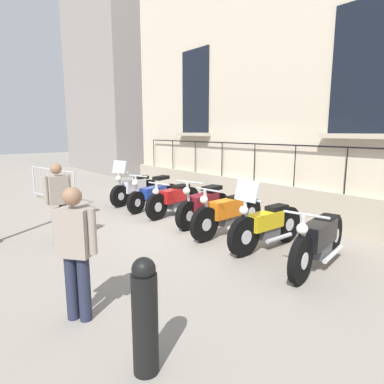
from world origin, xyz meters
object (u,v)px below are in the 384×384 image
motorcycle_maroon (204,206)px  crowd_barrier (52,184)px  motorcycle_white (135,189)px  motorcycle_orange (228,214)px  pedestrian_walking (58,199)px  bollard (145,316)px  pedestrian_standing (75,248)px  motorcycle_black (319,240)px  motorcycle_red (174,199)px  motorcycle_yellow (266,226)px  motorcycle_blue (154,194)px

motorcycle_maroon → crowd_barrier: 5.20m
motorcycle_white → motorcycle_orange: motorcycle_white is taller
pedestrian_walking → motorcycle_maroon: bearing=166.0°
bollard → pedestrian_standing: bearing=-83.0°
motorcycle_black → bollard: size_ratio=1.99×
motorcycle_red → motorcycle_orange: bearing=88.5°
bollard → pedestrian_walking: (-0.57, -4.16, 0.32)m
motorcycle_white → motorcycle_black: (0.14, 6.17, 0.03)m
motorcycle_orange → motorcycle_black: size_ratio=0.99×
motorcycle_maroon → bollard: size_ratio=1.73×
motorcycle_white → pedestrian_walking: bearing=38.1°
motorcycle_white → motorcycle_yellow: size_ratio=0.97×
motorcycle_white → motorcycle_yellow: motorcycle_white is taller
motorcycle_white → pedestrian_walking: 3.79m
crowd_barrier → bollard: bollard is taller
motorcycle_orange → pedestrian_standing: size_ratio=1.38×
motorcycle_maroon → bollard: bollard is taller
motorcycle_blue → pedestrian_standing: size_ratio=1.32×
motorcycle_white → motorcycle_yellow: (0.09, 5.08, 0.01)m
motorcycle_orange → bollard: size_ratio=1.97×
motorcycle_orange → motorcycle_yellow: bearing=85.1°
motorcycle_red → bollard: bearing=51.6°
motorcycle_red → bollard: bollard is taller
motorcycle_white → motorcycle_orange: size_ratio=0.88×
motorcycle_white → motorcycle_red: size_ratio=0.99×
motorcycle_white → motorcycle_blue: 0.97m
motorcycle_blue → motorcycle_orange: (0.08, 3.04, 0.04)m
motorcycle_blue → bollard: bearing=56.8°
motorcycle_red → motorcycle_black: bearing=87.4°
motorcycle_red → motorcycle_maroon: (-0.06, 1.13, 0.01)m
motorcycle_black → motorcycle_maroon: bearing=-94.6°
motorcycle_orange → motorcycle_red: bearing=-91.5°
motorcycle_yellow → motorcycle_black: bearing=87.4°
crowd_barrier → pedestrian_walking: size_ratio=1.57×
motorcycle_yellow → pedestrian_standing: pedestrian_standing is taller
motorcycle_black → pedestrian_standing: bearing=-14.7°
motorcycle_blue → motorcycle_yellow: (0.17, 4.12, 0.04)m
motorcycle_white → crowd_barrier: size_ratio=0.78×
pedestrian_standing → pedestrian_walking: size_ratio=1.00×
motorcycle_yellow → motorcycle_black: 1.09m
motorcycle_orange → pedestrian_standing: 3.92m
motorcycle_white → motorcycle_orange: (-0.01, 4.00, 0.02)m
motorcycle_white → motorcycle_black: motorcycle_white is taller
motorcycle_yellow → motorcycle_black: motorcycle_yellow is taller
motorcycle_orange → crowd_barrier: (1.91, -5.71, 0.12)m
bollard → motorcycle_orange: bearing=-144.9°
motorcycle_red → motorcycle_maroon: 1.13m
motorcycle_orange → pedestrian_walking: bearing=-29.5°
motorcycle_maroon → motorcycle_blue: bearing=-89.3°
pedestrian_standing → motorcycle_maroon: bearing=-150.4°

